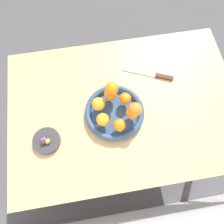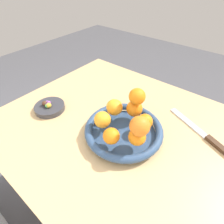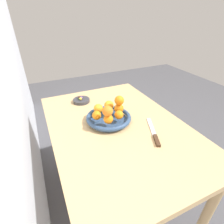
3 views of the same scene
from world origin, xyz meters
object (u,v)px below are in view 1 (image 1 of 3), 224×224
at_px(orange_3, 110,94).
at_px(candy_ball_1, 43,143).
at_px(fruit_bowl, 115,112).
at_px(candy_ball_0, 47,141).
at_px(candy_dish, 47,141).
at_px(knife, 152,75).
at_px(orange_2, 126,98).
at_px(candy_ball_4, 42,140).
at_px(candy_ball_5, 48,141).
at_px(orange_4, 99,104).
at_px(dining_table, 124,113).
at_px(orange_1, 132,113).
at_px(candy_ball_2, 47,142).
at_px(orange_7, 135,109).
at_px(orange_5, 103,120).
at_px(candy_ball_6, 44,139).
at_px(orange_6, 112,88).
at_px(orange_0, 119,125).
at_px(candy_ball_3, 45,140).

height_order(orange_3, candy_ball_1, orange_3).
distance_m(fruit_bowl, candy_ball_0, 0.32).
height_order(candy_dish, knife, candy_dish).
relative_size(orange_2, candy_ball_4, 3.56).
bearing_deg(candy_ball_5, candy_ball_4, -20.55).
bearing_deg(candy_dish, orange_4, -156.31).
distance_m(dining_table, candy_ball_1, 0.42).
xyz_separation_m(orange_2, candy_ball_4, (0.39, 0.12, -0.04)).
xyz_separation_m(orange_1, candy_ball_5, (0.38, 0.05, -0.04)).
relative_size(candy_ball_2, candy_ball_5, 0.81).
bearing_deg(knife, candy_ball_2, 26.66).
bearing_deg(candy_dish, orange_7, -174.15).
bearing_deg(orange_2, orange_5, 35.56).
xyz_separation_m(candy_ball_2, candy_ball_5, (-0.00, -0.01, 0.00)).
height_order(fruit_bowl, candy_ball_0, candy_ball_0).
distance_m(orange_3, knife, 0.26).
bearing_deg(candy_ball_6, candy_ball_4, 10.33).
bearing_deg(candy_ball_5, candy_ball_0, -3.11).
xyz_separation_m(fruit_bowl, orange_1, (-0.07, 0.03, 0.05)).
bearing_deg(orange_1, candy_ball_5, 8.16).
bearing_deg(orange_5, orange_6, -117.42).
height_order(dining_table, orange_3, orange_3).
relative_size(dining_table, candy_ball_0, 57.60).
bearing_deg(candy_ball_5, fruit_bowl, -164.23).
distance_m(orange_0, candy_ball_4, 0.34).
distance_m(orange_7, knife, 0.28).
bearing_deg(fruit_bowl, candy_ball_1, 15.39).
bearing_deg(candy_ball_0, candy_ball_1, 14.10).
height_order(orange_2, candy_ball_0, orange_2).
distance_m(orange_0, orange_6, 0.16).
xyz_separation_m(orange_4, candy_ball_0, (0.25, 0.12, -0.04)).
xyz_separation_m(candy_ball_1, candy_ball_6, (-0.01, -0.02, -0.00)).
bearing_deg(candy_ball_2, orange_3, -151.67).
bearing_deg(candy_ball_4, candy_ball_5, 159.45).
bearing_deg(fruit_bowl, orange_1, 155.56).
bearing_deg(orange_7, candy_ball_3, 6.05).
bearing_deg(orange_6, candy_ball_6, 24.29).
relative_size(orange_5, orange_7, 0.97).
height_order(candy_ball_5, knife, candy_ball_5).
distance_m(fruit_bowl, candy_ball_2, 0.33).
height_order(orange_0, candy_ball_6, orange_0).
bearing_deg(candy_ball_1, orange_6, -153.92).
distance_m(orange_6, orange_7, 0.14).
relative_size(candy_dish, orange_3, 2.07).
distance_m(candy_ball_0, candy_ball_1, 0.02).
relative_size(orange_5, knife, 0.23).
relative_size(orange_7, candy_ball_0, 3.08).
xyz_separation_m(fruit_bowl, orange_5, (0.06, 0.04, 0.05)).
bearing_deg(fruit_bowl, orange_6, -89.31).
bearing_deg(knife, candy_ball_0, 26.10).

